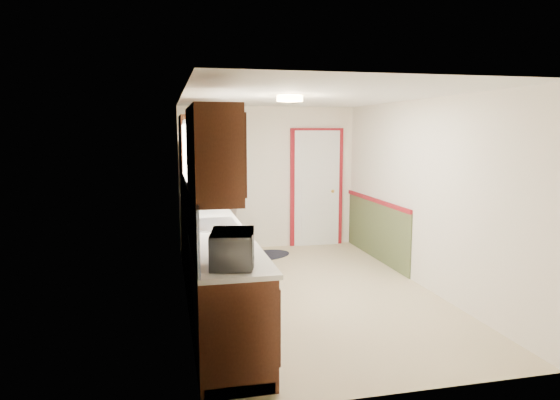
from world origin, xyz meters
TOP-DOWN VIEW (x-y plane):
  - room_shell at (0.00, 0.00)m, footprint 3.20×5.20m
  - kitchen_run at (-1.24, -0.29)m, footprint 0.63×4.00m
  - back_wall_trim at (0.99, 2.21)m, footprint 1.12×2.30m
  - ceiling_fixture at (-0.30, -0.20)m, footprint 0.30×0.30m
  - microwave at (-1.20, -1.95)m, footprint 0.36×0.54m
  - refrigerator at (-1.02, 2.05)m, footprint 0.85×0.81m
  - rug at (-0.23, 1.90)m, footprint 1.13×0.92m
  - cooktop at (-1.19, 1.40)m, footprint 0.45×0.54m

SIDE VIEW (x-z plane):
  - rug at x=-0.23m, z-range 0.00..0.01m
  - kitchen_run at x=-1.24m, z-range -0.29..1.91m
  - back_wall_trim at x=0.99m, z-range -0.15..1.93m
  - refrigerator at x=-1.02m, z-range 0.00..1.85m
  - cooktop at x=-1.19m, z-range 0.94..0.96m
  - microwave at x=-1.20m, z-range 0.94..1.28m
  - room_shell at x=0.00m, z-range -0.06..2.46m
  - ceiling_fixture at x=-0.30m, z-range 2.33..2.39m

